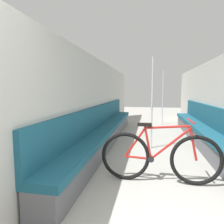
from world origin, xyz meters
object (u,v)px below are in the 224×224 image
object	(u,v)px
bench_seat_row_left	(106,131)
bench_seat_row_right	(207,135)
bicycle	(160,157)
grab_pole_far	(163,99)
grab_pole_near	(152,104)

from	to	relation	value
bench_seat_row_left	bench_seat_row_right	world-z (taller)	same
bench_seat_row_right	bicycle	xyz separation A→B (m)	(-1.16, -1.95, 0.07)
grab_pole_far	bench_seat_row_left	bearing A→B (deg)	-116.65
bench_seat_row_left	bench_seat_row_right	distance (m)	2.38
grab_pole_near	bench_seat_row_left	bearing A→B (deg)	169.66
bench_seat_row_right	grab_pole_far	size ratio (longest dim) A/B	3.06
bench_seat_row_left	grab_pole_near	bearing A→B (deg)	-10.34
bicycle	grab_pole_far	distance (m)	5.13
grab_pole_near	grab_pole_far	size ratio (longest dim) A/B	1.00
bicycle	bench_seat_row_right	bearing A→B (deg)	62.97
bench_seat_row_right	grab_pole_far	world-z (taller)	grab_pole_far
bicycle	bench_seat_row_left	bearing A→B (deg)	125.80
bench_seat_row_left	grab_pole_near	xyz separation A→B (m)	(1.13, -0.21, 0.70)
grab_pole_far	grab_pole_near	bearing A→B (deg)	-97.57
bench_seat_row_left	bicycle	size ratio (longest dim) A/B	3.71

